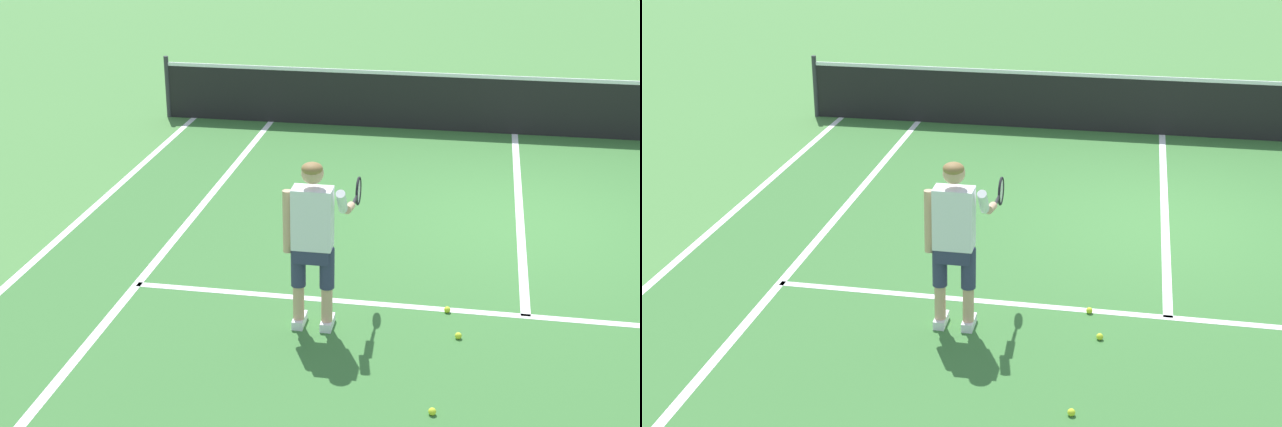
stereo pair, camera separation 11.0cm
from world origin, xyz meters
TOP-DOWN VIEW (x-y plane):
  - ground_plane at (0.00, 0.00)m, footprint 80.00×80.00m
  - court_inner_surface at (0.00, -1.06)m, footprint 10.98×10.17m
  - line_service at (0.00, -2.58)m, footprint 8.23×0.10m
  - line_centre_service at (0.00, 0.62)m, footprint 0.10×6.40m
  - line_singles_left at (-4.12, -1.06)m, footprint 0.10×9.77m
  - line_doubles_left at (-5.49, -1.06)m, footprint 0.10×9.77m
  - tennis_net at (0.00, 3.82)m, footprint 11.96×0.08m
  - tennis_player at (-2.06, -3.15)m, footprint 0.63×1.12m
  - tennis_ball_near_feet at (-0.65, -3.15)m, footprint 0.07×0.07m
  - tennis_ball_by_baseline at (-0.78, -2.63)m, footprint 0.07×0.07m
  - tennis_ball_mid_court at (-0.82, -4.47)m, footprint 0.07×0.07m

SIDE VIEW (x-z plane):
  - ground_plane at x=0.00m, z-range 0.00..0.00m
  - court_inner_surface at x=0.00m, z-range 0.00..0.00m
  - line_service at x=0.00m, z-range 0.00..0.01m
  - line_centre_service at x=0.00m, z-range 0.00..0.01m
  - line_singles_left at x=-4.12m, z-range 0.00..0.01m
  - line_doubles_left at x=-5.49m, z-range 0.00..0.01m
  - tennis_ball_near_feet at x=-0.65m, z-range 0.00..0.07m
  - tennis_ball_by_baseline at x=-0.78m, z-range 0.00..0.07m
  - tennis_ball_mid_court at x=-0.82m, z-range 0.00..0.07m
  - tennis_net at x=0.00m, z-range -0.04..1.03m
  - tennis_player at x=-2.06m, z-range 0.13..1.85m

